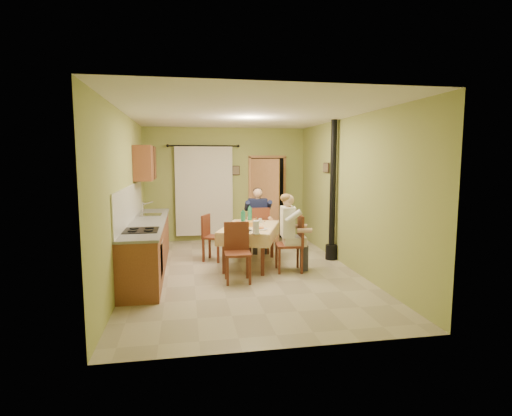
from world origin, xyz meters
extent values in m
cube|color=tan|center=(0.00, 0.00, 0.00)|extent=(4.00, 6.00, 0.01)
cube|color=#9EA756|center=(0.00, 3.00, 1.40)|extent=(4.00, 0.04, 2.80)
cube|color=#9EA756|center=(0.00, -3.00, 1.40)|extent=(4.00, 0.04, 2.80)
cube|color=#9EA756|center=(-2.00, 0.00, 1.40)|extent=(0.04, 6.00, 2.80)
cube|color=#9EA756|center=(2.00, 0.00, 1.40)|extent=(0.04, 6.00, 2.80)
cube|color=white|center=(0.00, 0.00, 2.80)|extent=(4.00, 6.00, 0.04)
cube|color=brown|center=(-1.70, 0.40, 0.44)|extent=(0.60, 3.60, 0.88)
cube|color=gray|center=(-1.70, 0.40, 0.90)|extent=(0.64, 3.64, 0.04)
cube|color=white|center=(-1.99, 0.40, 1.23)|extent=(0.02, 3.60, 0.66)
cube|color=silver|center=(-1.70, 1.20, 0.92)|extent=(0.42, 0.42, 0.03)
cube|color=black|center=(-1.70, -0.60, 0.93)|extent=(0.52, 0.56, 0.02)
cube|color=black|center=(-1.40, -0.60, 0.45)|extent=(0.01, 0.55, 0.55)
cube|color=brown|center=(-1.82, 1.70, 1.95)|extent=(0.35, 1.40, 0.70)
cylinder|color=black|center=(-0.55, 2.88, 2.35)|extent=(1.70, 0.04, 0.04)
cube|color=silver|center=(-0.55, 2.90, 1.25)|extent=(1.40, 0.06, 2.20)
cube|color=black|center=(1.05, 2.98, 1.03)|extent=(0.84, 0.03, 2.06)
cube|color=#BB7D4E|center=(0.60, 2.97, 1.03)|extent=(0.06, 0.06, 2.12)
cube|color=#BB7D4E|center=(1.50, 2.97, 1.03)|extent=(0.06, 0.06, 2.12)
cube|color=#BB7D4E|center=(1.05, 2.97, 2.09)|extent=(0.96, 0.06, 0.06)
cube|color=#BB7D4E|center=(0.93, 2.68, 1.02)|extent=(0.62, 0.60, 2.04)
cube|color=#D7B278|center=(0.20, 0.46, 0.74)|extent=(1.42, 1.81, 0.04)
cube|color=#D7B278|center=(-0.07, -0.29, 0.63)|extent=(0.90, 0.33, 0.22)
cube|color=#D7B278|center=(0.46, 1.21, 0.63)|extent=(0.90, 0.33, 0.22)
cube|color=#D7B278|center=(-0.25, 0.62, 0.63)|extent=(0.54, 1.50, 0.22)
cube|color=#D7B278|center=(0.64, 0.30, 0.63)|extent=(0.54, 1.50, 0.22)
cylinder|color=white|center=(0.38, 1.04, 0.77)|extent=(0.25, 0.25, 0.02)
ellipsoid|color=#CC7233|center=(0.38, 1.04, 0.79)|extent=(0.12, 0.12, 0.05)
cylinder|color=white|center=(0.03, -0.11, 0.77)|extent=(0.25, 0.25, 0.02)
ellipsoid|color=#CC7233|center=(0.03, -0.11, 0.79)|extent=(0.12, 0.12, 0.05)
cylinder|color=white|center=(0.33, 0.04, 0.77)|extent=(0.25, 0.25, 0.02)
ellipsoid|color=#CC7233|center=(0.33, 0.04, 0.79)|extent=(0.12, 0.12, 0.05)
cylinder|color=white|center=(-0.01, 0.77, 0.77)|extent=(0.25, 0.25, 0.02)
ellipsoid|color=#CC7233|center=(-0.01, 0.77, 0.79)|extent=(0.12, 0.12, 0.05)
cylinder|color=#FFAD45|center=(0.21, 0.51, 0.80)|extent=(0.26, 0.26, 0.08)
cylinder|color=white|center=(0.01, -0.06, 0.77)|extent=(0.28, 0.28, 0.02)
cube|color=tan|center=(0.07, -0.03, 0.79)|extent=(0.07, 0.07, 0.03)
cube|color=tan|center=(0.01, -0.07, 0.79)|extent=(0.07, 0.07, 0.03)
cube|color=tan|center=(-0.04, -0.02, 0.79)|extent=(0.07, 0.06, 0.03)
cube|color=tan|center=(-0.03, -0.05, 0.79)|extent=(0.04, 0.06, 0.03)
cube|color=tan|center=(0.01, -0.09, 0.79)|extent=(0.05, 0.07, 0.03)
cube|color=tan|center=(0.00, -0.04, 0.79)|extent=(0.04, 0.06, 0.03)
cylinder|color=silver|center=(0.28, 0.30, 0.81)|extent=(0.07, 0.07, 0.10)
cylinder|color=silver|center=(0.45, 0.74, 0.81)|extent=(0.07, 0.07, 0.10)
cylinder|color=white|center=(0.17, -0.38, 0.88)|extent=(0.11, 0.11, 0.22)
cylinder|color=silver|center=(0.17, -0.38, 0.91)|extent=(0.02, 0.02, 0.30)
cube|color=#612C1A|center=(0.53, 1.45, 0.48)|extent=(0.46, 0.46, 0.04)
cube|color=#612C1A|center=(0.52, 1.24, 0.75)|extent=(0.45, 0.06, 0.51)
cube|color=#612C1A|center=(-0.18, -0.57, 0.48)|extent=(0.44, 0.44, 0.04)
cube|color=#612C1A|center=(-0.17, -0.38, 0.74)|extent=(0.42, 0.06, 0.48)
cube|color=#612C1A|center=(0.83, -0.08, 0.48)|extent=(0.50, 0.50, 0.04)
cube|color=#612C1A|center=(1.04, -0.10, 0.76)|extent=(0.09, 0.46, 0.53)
cube|color=#612C1A|center=(-0.47, 0.91, 0.48)|extent=(0.50, 0.50, 0.04)
cube|color=#612C1A|center=(-0.62, 0.99, 0.71)|extent=(0.20, 0.35, 0.43)
cube|color=#141938|center=(0.53, 1.35, 0.56)|extent=(0.38, 0.41, 0.16)
cube|color=#141938|center=(0.53, 1.48, 0.91)|extent=(0.41, 0.24, 0.54)
sphere|color=tan|center=(0.53, 1.47, 1.30)|extent=(0.21, 0.21, 0.21)
ellipsoid|color=black|center=(0.53, 1.51, 1.34)|extent=(0.21, 0.21, 0.16)
cube|color=white|center=(0.93, -0.09, 0.56)|extent=(0.43, 0.40, 0.16)
cube|color=white|center=(0.80, -0.08, 0.91)|extent=(0.26, 0.42, 0.54)
sphere|color=tan|center=(0.81, -0.08, 1.30)|extent=(0.21, 0.21, 0.21)
ellipsoid|color=olive|center=(0.77, -0.07, 1.34)|extent=(0.21, 0.21, 0.16)
cylinder|color=black|center=(1.90, 0.60, 1.40)|extent=(0.12, 0.12, 2.80)
cylinder|color=black|center=(1.90, 0.60, 0.15)|extent=(0.24, 0.24, 0.30)
cube|color=black|center=(0.25, 2.97, 1.75)|extent=(0.19, 0.03, 0.23)
cube|color=brown|center=(1.97, 1.20, 1.85)|extent=(0.03, 0.31, 0.21)
camera|label=1|loc=(-1.01, -6.97, 2.03)|focal=28.00mm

